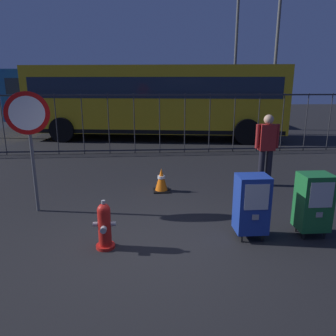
# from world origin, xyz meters

# --- Properties ---
(ground_plane) EXTENTS (60.00, 60.00, 0.00)m
(ground_plane) POSITION_xyz_m (0.00, 0.00, 0.00)
(ground_plane) COLOR black
(fire_hydrant) EXTENTS (0.33, 0.32, 0.75)m
(fire_hydrant) POSITION_xyz_m (-0.72, 0.05, 0.35)
(fire_hydrant) COLOR red
(fire_hydrant) RESTS_ON ground_plane
(newspaper_box_primary) EXTENTS (0.48, 0.42, 1.02)m
(newspaper_box_primary) POSITION_xyz_m (2.51, 0.22, 0.57)
(newspaper_box_primary) COLOR black
(newspaper_box_primary) RESTS_ON ground_plane
(newspaper_box_secondary) EXTENTS (0.48, 0.42, 1.02)m
(newspaper_box_secondary) POSITION_xyz_m (1.52, 0.21, 0.57)
(newspaper_box_secondary) COLOR black
(newspaper_box_secondary) RESTS_ON ground_plane
(stop_sign) EXTENTS (0.71, 0.31, 2.23)m
(stop_sign) POSITION_xyz_m (-2.16, 1.58, 1.60)
(stop_sign) COLOR #4C4F54
(stop_sign) RESTS_ON ground_plane
(pedestrian) EXTENTS (0.55, 0.22, 1.67)m
(pedestrian) POSITION_xyz_m (2.70, 2.80, 0.95)
(pedestrian) COLOR black
(pedestrian) RESTS_ON ground_plane
(traffic_cone) EXTENTS (0.36, 0.36, 0.53)m
(traffic_cone) POSITION_xyz_m (0.25, 2.57, 0.26)
(traffic_cone) COLOR black
(traffic_cone) RESTS_ON ground_plane
(fence_barrier) EXTENTS (18.03, 0.04, 2.00)m
(fence_barrier) POSITION_xyz_m (0.00, 6.67, 1.02)
(fence_barrier) COLOR #2D2D33
(fence_barrier) RESTS_ON ground_plane
(bus_near) EXTENTS (10.75, 4.00, 3.00)m
(bus_near) POSITION_xyz_m (0.42, 9.67, 1.71)
(bus_near) COLOR gold
(bus_near) RESTS_ON ground_plane
(bus_far) EXTENTS (10.65, 3.35, 3.00)m
(bus_far) POSITION_xyz_m (-2.06, 14.09, 1.71)
(bus_far) COLOR #19519E
(bus_far) RESTS_ON ground_plane
(street_light_near_left) EXTENTS (0.32, 0.32, 6.26)m
(street_light_near_left) POSITION_xyz_m (5.79, 10.43, 3.68)
(street_light_near_left) COLOR #4C4F54
(street_light_near_left) RESTS_ON ground_plane
(street_light_far_left) EXTENTS (0.32, 0.32, 8.06)m
(street_light_far_left) POSITION_xyz_m (4.46, 12.18, 4.61)
(street_light_far_left) COLOR #4C4F54
(street_light_far_left) RESTS_ON ground_plane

